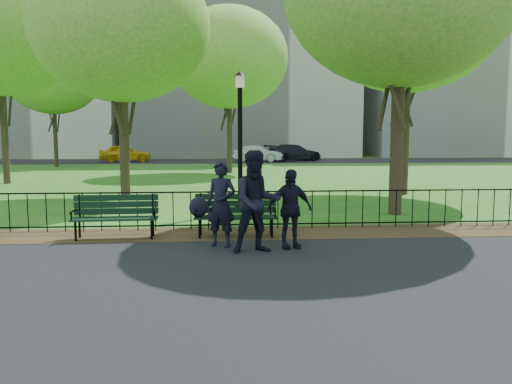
{
  "coord_description": "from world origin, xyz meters",
  "views": [
    {
      "loc": [
        -0.8,
        -9.32,
        2.13
      ],
      "look_at": [
        0.05,
        1.5,
        0.93
      ],
      "focal_mm": 35.0,
      "sensor_mm": 36.0,
      "label": 1
    }
  ],
  "objects": [
    {
      "name": "iron_fence",
      "position": [
        0.0,
        2.0,
        0.5
      ],
      "size": [
        24.06,
        0.06,
        1.0
      ],
      "color": "black",
      "rests_on": "ground"
    },
    {
      "name": "taxi",
      "position": [
        -8.64,
        34.23,
        0.76
      ],
      "size": [
        4.67,
        2.74,
        1.49
      ],
      "primitive_type": "imported",
      "rotation": [
        0.0,
        0.0,
        1.81
      ],
      "color": "gold",
      "rests_on": "far_street"
    },
    {
      "name": "apartment_east",
      "position": [
        26.0,
        48.0,
        12.0
      ],
      "size": [
        20.0,
        15.0,
        24.0
      ],
      "primitive_type": "cube",
      "color": "silver",
      "rests_on": "ground"
    },
    {
      "name": "park_bench_main",
      "position": [
        -0.73,
        1.14,
        0.61
      ],
      "size": [
        1.86,
        0.61,
        0.99
      ],
      "rotation": [
        0.0,
        0.0,
        -0.04
      ],
      "color": "black",
      "rests_on": "ground"
    },
    {
      "name": "tree_mid_e",
      "position": [
        6.12,
        8.67,
        6.62
      ],
      "size": [
        6.84,
        6.84,
        9.54
      ],
      "color": "#2D2116",
      "rests_on": "ground"
    },
    {
      "name": "sedan_dark",
      "position": [
        6.0,
        34.36,
        0.75
      ],
      "size": [
        5.44,
        3.54,
        1.47
      ],
      "primitive_type": "imported",
      "rotation": [
        0.0,
        0.0,
        1.89
      ],
      "color": "black",
      "rests_on": "far_street"
    },
    {
      "name": "park_bench_left_a",
      "position": [
        -2.93,
        1.21,
        0.57
      ],
      "size": [
        1.77,
        0.61,
        0.99
      ],
      "rotation": [
        0.0,
        0.0,
        0.04
      ],
      "color": "black",
      "rests_on": "ground"
    },
    {
      "name": "person_right",
      "position": [
        0.57,
        -0.04,
        0.77
      ],
      "size": [
        0.95,
        0.57,
        1.52
      ],
      "primitive_type": "imported",
      "rotation": [
        0.0,
        0.0,
        0.24
      ],
      "color": "black",
      "rests_on": "asphalt_path"
    },
    {
      "name": "asphalt_path",
      "position": [
        0.0,
        -3.4,
        0.01
      ],
      "size": [
        60.0,
        9.2,
        0.01
      ],
      "primitive_type": "cube",
      "color": "black",
      "rests_on": "ground"
    },
    {
      "name": "far_street",
      "position": [
        0.0,
        35.0,
        0.01
      ],
      "size": [
        70.0,
        9.0,
        0.01
      ],
      "primitive_type": "cube",
      "color": "black",
      "rests_on": "ground"
    },
    {
      "name": "tree_far_w",
      "position": [
        -12.3,
        27.56,
        6.63
      ],
      "size": [
        6.85,
        6.85,
        9.55
      ],
      "color": "#2D2116",
      "rests_on": "ground"
    },
    {
      "name": "dirt_strip",
      "position": [
        0.0,
        1.5,
        0.01
      ],
      "size": [
        60.0,
        1.6,
        0.01
      ],
      "primitive_type": "cube",
      "color": "#372316",
      "rests_on": "ground"
    },
    {
      "name": "tree_far_c",
      "position": [
        -0.03,
        20.42,
        6.7
      ],
      "size": [
        6.92,
        6.92,
        9.64
      ],
      "color": "#2D2116",
      "rests_on": "ground"
    },
    {
      "name": "sedan_silver",
      "position": [
        2.77,
        33.14,
        0.7
      ],
      "size": [
        4.41,
        2.61,
        1.37
      ],
      "primitive_type": "imported",
      "rotation": [
        0.0,
        0.0,
        1.28
      ],
      "color": "#ACAEB4",
      "rests_on": "far_street"
    },
    {
      "name": "ground",
      "position": [
        0.0,
        0.0,
        0.0
      ],
      "size": [
        120.0,
        120.0,
        0.0
      ],
      "primitive_type": "plane",
      "color": "#266A1C"
    },
    {
      "name": "lamppost",
      "position": [
        -0.14,
        4.86,
        2.15
      ],
      "size": [
        0.35,
        0.35,
        3.95
      ],
      "color": "black",
      "rests_on": "ground"
    },
    {
      "name": "apartment_west",
      "position": [
        -22.0,
        48.0,
        13.0
      ],
      "size": [
        22.0,
        15.0,
        26.0
      ],
      "primitive_type": "cube",
      "color": "silver",
      "rests_on": "ground"
    },
    {
      "name": "tree_near_w",
      "position": [
        -4.01,
        8.44,
        5.87
      ],
      "size": [
        6.07,
        6.07,
        8.46
      ],
      "color": "#2D2116",
      "rests_on": "ground"
    },
    {
      "name": "person_left",
      "position": [
        -0.73,
        0.22,
        0.84
      ],
      "size": [
        0.71,
        0.61,
        1.66
      ],
      "primitive_type": "imported",
      "rotation": [
        0.0,
        0.0,
        -0.42
      ],
      "color": "black",
      "rests_on": "asphalt_path"
    },
    {
      "name": "person_mid",
      "position": [
        -0.08,
        -0.33,
        0.95
      ],
      "size": [
        0.98,
        0.62,
        1.88
      ],
      "primitive_type": "imported",
      "rotation": [
        0.0,
        0.0,
        0.17
      ],
      "color": "black",
      "rests_on": "asphalt_path"
    },
    {
      "name": "apartment_mid",
      "position": [
        2.0,
        48.0,
        15.0
      ],
      "size": [
        24.0,
        15.0,
        30.0
      ],
      "primitive_type": "cube",
      "color": "beige",
      "rests_on": "ground"
    }
  ]
}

